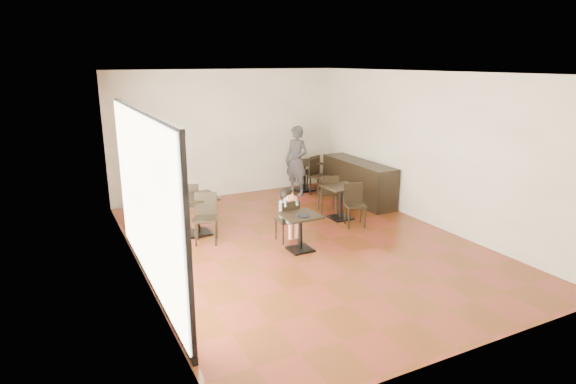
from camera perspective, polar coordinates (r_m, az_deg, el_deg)
floor at (r=9.29m, az=1.81°, el=-6.17°), size 6.00×8.00×0.01m
ceiling at (r=8.65m, az=1.99°, el=13.96°), size 6.00×8.00×0.01m
wall_back at (r=12.43m, az=-7.08°, el=6.87°), size 6.00×0.01×3.20m
wall_front at (r=5.78m, az=21.38°, el=-3.96°), size 6.00×0.01×3.20m
wall_left at (r=7.87m, az=-17.63°, el=1.34°), size 0.01×8.00×3.20m
wall_right at (r=10.59m, az=16.33°, el=4.90°), size 0.01×8.00×3.20m
storefront_window at (r=7.45m, az=-16.62°, el=-0.95°), size 0.04×4.50×2.60m
child_table at (r=8.87m, az=1.47°, el=-4.82°), size 0.66×0.66×0.70m
child_chair at (r=9.31m, az=-0.14°, el=-3.37°), size 0.38×0.38×0.84m
child at (r=9.28m, az=-0.14°, el=-2.74°), size 0.38×0.53×1.06m
plate at (r=8.67m, az=1.80°, el=-2.82°), size 0.24×0.24×0.01m
pizza_slice at (r=9.00m, az=0.40°, el=-0.74°), size 0.25×0.19×0.06m
adult_patron at (r=12.42m, az=1.01°, el=3.71°), size 0.67×0.78×1.81m
cafe_table_mid at (r=10.69m, az=6.28°, el=-1.24°), size 0.90×0.90×0.75m
cafe_table_left at (r=9.85m, az=-10.68°, el=-2.70°), size 0.98×0.98×0.80m
cafe_table_back at (r=12.97m, az=1.93°, el=1.90°), size 0.99×0.99×0.79m
chair_mid_a at (r=11.11m, az=4.74°, el=-0.14°), size 0.51×0.51×0.90m
chair_mid_b at (r=10.23m, az=7.97°, el=-1.61°), size 0.51×0.51×0.90m
chair_left_a at (r=10.34m, az=-11.58°, el=-1.43°), size 0.56×0.56×0.96m
chair_left_b at (r=9.33m, az=-9.74°, el=-3.18°), size 0.56×0.56×0.96m
chair_back_a at (r=13.05m, az=2.49°, el=2.34°), size 0.57×0.57×0.95m
chair_back_b at (r=12.56m, az=3.79°, el=1.81°), size 0.57×0.57×0.95m
service_counter at (r=12.11m, az=8.30°, el=1.29°), size 0.60×2.40×1.00m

